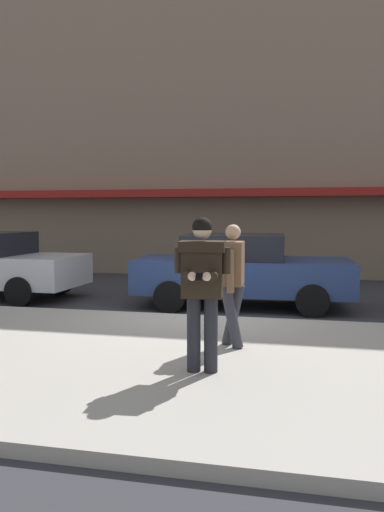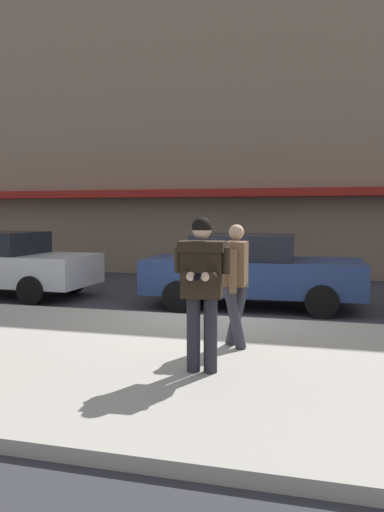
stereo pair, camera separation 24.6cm
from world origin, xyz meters
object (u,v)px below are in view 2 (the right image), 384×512
Objects in this scene: parked_sedan_mid at (250,270)px; man_texting_on_phone at (202,278)px; parked_sedan_near at (1,263)px; pedestrian_dark_coat at (236,278)px.

parked_sedan_mid is 4.94m from man_texting_on_phone.
parked_sedan_near is 7.31m from pedestrian_dark_coat.
parked_sedan_near is at bearing 150.13° from pedestrian_dark_coat.
parked_sedan_near is 2.53× the size of man_texting_on_phone.
parked_sedan_mid is 3.74m from pedestrian_dark_coat.
man_texting_on_phone is (0.13, -4.92, 0.46)m from parked_sedan_mid.
man_texting_on_phone reaches higher than pedestrian_dark_coat.
man_texting_on_phone is 1.06× the size of pedestrian_dark_coat.
pedestrian_dark_coat is at bearing 80.87° from man_texting_on_phone.
man_texting_on_phone is 1.23m from pedestrian_dark_coat.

